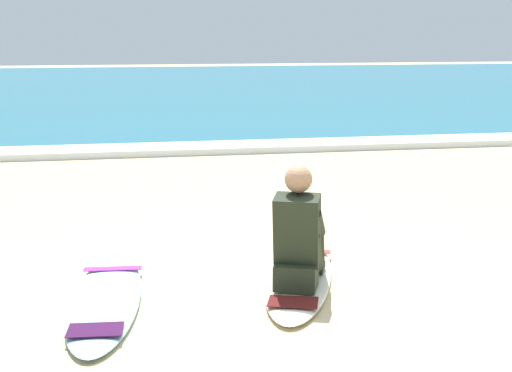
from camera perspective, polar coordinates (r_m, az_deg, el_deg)
The scene contains 6 objects.
ground_plane at distance 5.37m, azimuth 2.40°, elevation -10.05°, with size 80.00×80.00×0.00m, color #CCB584.
sea at distance 26.05m, azimuth -8.18°, elevation 7.57°, with size 80.00×28.00×0.10m, color teal.
breaking_foam at distance 12.46m, azimuth -5.29°, elevation 2.91°, with size 80.00×0.90×0.11m, color white.
surfboard_main at distance 6.07m, azimuth 3.38°, elevation -7.04°, with size 1.14×2.17×0.08m.
surfer_seated at distance 5.69m, azimuth 3.32°, elevation -4.11°, with size 0.57×0.77×0.95m.
surfboard_spare_near at distance 5.70m, azimuth -11.60°, elevation -8.56°, with size 0.70×2.17×0.08m.
Camera 1 is at (-1.14, -4.84, 2.01)m, focal length 51.49 mm.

